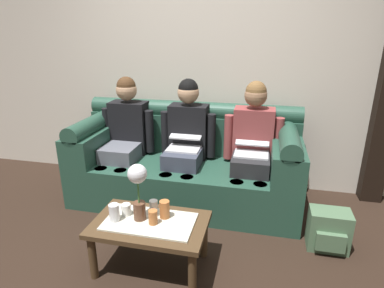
{
  "coord_description": "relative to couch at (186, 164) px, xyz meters",
  "views": [
    {
      "loc": [
        0.73,
        -1.75,
        1.65
      ],
      "look_at": [
        0.11,
        0.94,
        0.68
      ],
      "focal_mm": 30.09,
      "sensor_mm": 36.0,
      "label": 1
    }
  ],
  "objects": [
    {
      "name": "person_left",
      "position": [
        -0.64,
        -0.0,
        0.29
      ],
      "size": [
        0.56,
        0.67,
        1.22
      ],
      "color": "#595B66",
      "rests_on": "ground_plane"
    },
    {
      "name": "cup_far_right",
      "position": [
        -0.01,
        -0.97,
        0.07
      ],
      "size": [
        0.06,
        0.06,
        0.1
      ],
      "primitive_type": "cylinder",
      "color": "white",
      "rests_on": "coffee_table"
    },
    {
      "name": "flower_vase",
      "position": [
        -0.08,
        -1.07,
        0.28
      ],
      "size": [
        0.13,
        0.13,
        0.42
      ],
      "color": "brown",
      "rests_on": "coffee_table"
    },
    {
      "name": "couch",
      "position": [
        0.0,
        0.0,
        0.0
      ],
      "size": [
        2.21,
        0.88,
        0.96
      ],
      "color": "#234738",
      "rests_on": "ground_plane"
    },
    {
      "name": "cup_far_left",
      "position": [
        0.04,
        -1.11,
        0.07
      ],
      "size": [
        0.06,
        0.06,
        0.1
      ],
      "primitive_type": "cylinder",
      "color": "#B26633",
      "rests_on": "coffee_table"
    },
    {
      "name": "cup_near_left",
      "position": [
        -0.19,
        -1.04,
        0.06
      ],
      "size": [
        0.07,
        0.07,
        0.08
      ],
      "primitive_type": "cylinder",
      "color": "white",
      "rests_on": "coffee_table"
    },
    {
      "name": "person_right",
      "position": [
        0.64,
        -0.0,
        0.29
      ],
      "size": [
        0.56,
        0.67,
        1.22
      ],
      "color": "#232326",
      "rests_on": "ground_plane"
    },
    {
      "name": "cup_far_center",
      "position": [
        0.09,
        -1.01,
        0.08
      ],
      "size": [
        0.07,
        0.07,
        0.13
      ],
      "primitive_type": "cylinder",
      "color": "#B26633",
      "rests_on": "coffee_table"
    },
    {
      "name": "ground_plane",
      "position": [
        -0.0,
        -1.17,
        -0.37
      ],
      "size": [
        14.0,
        14.0,
        0.0
      ],
      "primitive_type": "plane",
      "color": "black"
    },
    {
      "name": "coffee_table",
      "position": [
        -0.0,
        -1.08,
        -0.05
      ],
      "size": [
        0.81,
        0.5,
        0.39
      ],
      "color": "#47331E",
      "rests_on": "ground_plane"
    },
    {
      "name": "back_wall_patterned",
      "position": [
        -0.0,
        0.53,
        1.08
      ],
      "size": [
        6.0,
        0.12,
        2.9
      ],
      "primitive_type": "cube",
      "color": "beige",
      "rests_on": "ground_plane"
    },
    {
      "name": "backpack_right",
      "position": [
        1.3,
        -0.57,
        -0.21
      ],
      "size": [
        0.31,
        0.25,
        0.33
      ],
      "color": "#4C6B4C",
      "rests_on": "ground_plane"
    },
    {
      "name": "cup_near_right",
      "position": [
        -0.24,
        -1.13,
        0.08
      ],
      "size": [
        0.07,
        0.07,
        0.13
      ],
      "primitive_type": "cylinder",
      "color": "silver",
      "rests_on": "coffee_table"
    },
    {
      "name": "person_middle",
      "position": [
        -0.0,
        -0.0,
        0.29
      ],
      "size": [
        0.56,
        0.67,
        1.22
      ],
      "color": "#383D4C",
      "rests_on": "ground_plane"
    }
  ]
}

